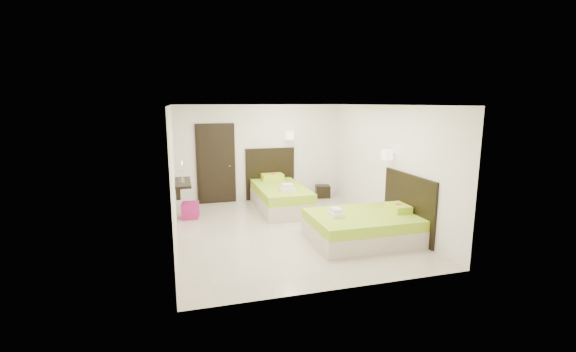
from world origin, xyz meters
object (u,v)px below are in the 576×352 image
object	(u,v)px
bed_double	(366,225)
ottoman	(190,210)
nightstand	(323,191)
bed_single	(280,195)

from	to	relation	value
bed_double	ottoman	size ratio (longest dim) A/B	5.47
nightstand	ottoman	distance (m)	3.83
bed_single	nightstand	size ratio (longest dim) A/B	5.89
bed_single	ottoman	world-z (taller)	bed_single
bed_double	ottoman	bearing A→B (deg)	143.14
bed_single	bed_double	bearing A→B (deg)	-69.14
bed_double	ottoman	xyz separation A→B (m)	(-3.25, 2.43, -0.11)
bed_single	nightstand	bearing A→B (deg)	27.87
ottoman	bed_double	bearing A→B (deg)	-36.86
bed_single	nightstand	xyz separation A→B (m)	(1.47, 0.78, -0.17)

